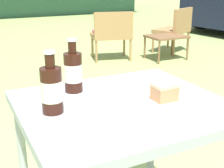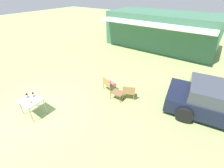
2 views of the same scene
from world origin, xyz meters
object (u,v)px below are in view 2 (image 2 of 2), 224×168
parked_car (223,104)px  patio_table (31,102)px  cola_bottle_near (33,94)px  wicker_chair_cushioned (109,83)px  garden_side_table (118,93)px  cola_bottle_far (27,95)px  cake_on_plate (31,102)px  wicker_chair_plain (129,91)px

parked_car → patio_table: (-6.43, -4.34, -0.01)m
patio_table → cola_bottle_near: (-0.13, 0.22, 0.17)m
parked_car → cola_bottle_near: parked_car is taller
parked_car → wicker_chair_cushioned: parked_car is taller
wicker_chair_cushioned → garden_side_table: 0.86m
cola_bottle_far → patio_table: bearing=-7.2°
cola_bottle_far → garden_side_table: bearing=47.5°
wicker_chair_cushioned → cola_bottle_far: bearing=74.4°
cake_on_plate → parked_car: bearing=35.0°
wicker_chair_cushioned → patio_table: 3.60m
garden_side_table → cola_bottle_far: bearing=-132.5°
wicker_chair_cushioned → cola_bottle_far: size_ratio=3.18×
cake_on_plate → cola_bottle_far: 0.43m
garden_side_table → parked_car: bearing=19.4°
patio_table → cola_bottle_far: 0.33m
wicker_chair_cushioned → cola_bottle_near: (-1.69, -3.02, 0.40)m
parked_car → wicker_chair_plain: 3.85m
cake_on_plate → cola_bottle_far: cola_bottle_far is taller
garden_side_table → cola_bottle_far: size_ratio=2.47×
wicker_chair_plain → parked_car: bearing=171.7°
garden_side_table → cake_on_plate: 3.71m
wicker_chair_cushioned → garden_side_table: wicker_chair_cushioned is taller
garden_side_table → wicker_chair_plain: bearing=38.3°
cola_bottle_far → cake_on_plate: bearing=-14.2°
wicker_chair_plain → cola_bottle_far: bearing=21.3°
wicker_chair_plain → cola_bottle_far: size_ratio=3.18×
cake_on_plate → cola_bottle_near: 0.40m
garden_side_table → cake_on_plate: size_ratio=2.48×
wicker_chair_plain → cola_bottle_near: 4.18m
garden_side_table → cake_on_plate: cake_on_plate is taller
parked_car → wicker_chair_plain: bearing=-171.5°
wicker_chair_cushioned → cola_bottle_near: cola_bottle_near is taller
garden_side_table → cake_on_plate: (-2.20, -2.96, 0.42)m
cola_bottle_near → wicker_chair_plain: bearing=46.2°
parked_car → cola_bottle_near: 7.75m
patio_table → cola_bottle_far: bearing=172.8°
cola_bottle_far → parked_car: bearing=32.6°
cake_on_plate → garden_side_table: bearing=53.4°
wicker_chair_cushioned → cola_bottle_far: cola_bottle_far is taller
parked_car → garden_side_table: size_ratio=7.92×
patio_table → cola_bottle_near: 0.31m
cake_on_plate → cola_bottle_far: bearing=165.8°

